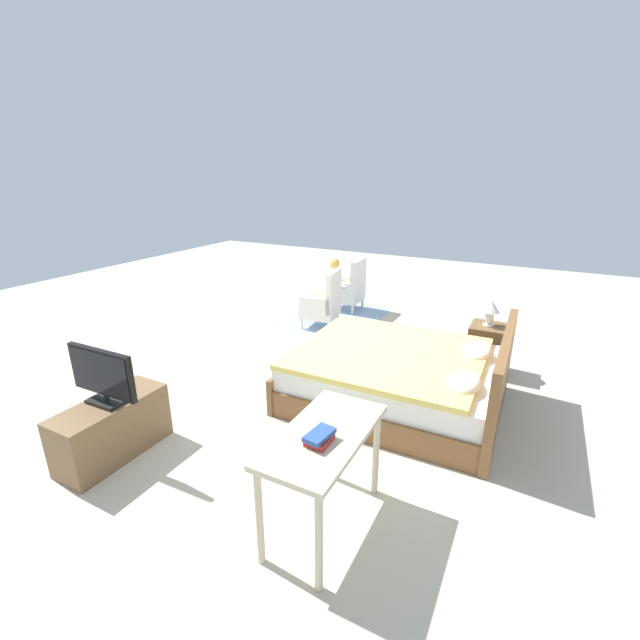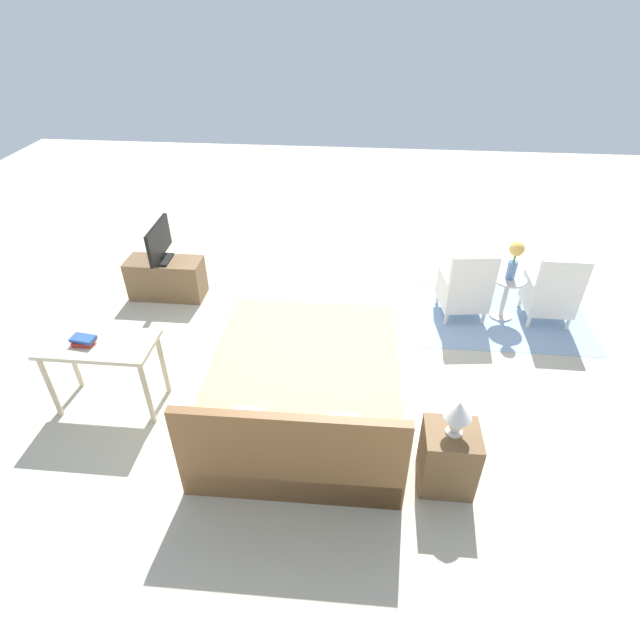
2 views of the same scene
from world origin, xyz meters
TOP-DOWN VIEW (x-y plane):
  - ground_plane at (0.00, 0.00)m, footprint 16.00×16.00m
  - floor_rug at (-2.10, -0.97)m, footprint 2.10×1.50m
  - bed at (0.16, 0.91)m, footprint 1.82×2.17m
  - armchair_by_window_left at (-2.61, -0.91)m, footprint 0.54×0.54m
  - armchair_by_window_right at (-1.59, -0.91)m, footprint 0.60×0.60m
  - side_table at (-2.10, -0.97)m, footprint 0.40×0.40m
  - flower_vase at (-2.10, -0.97)m, footprint 0.17×0.17m
  - nightstand at (-1.11, 1.61)m, footprint 0.44×0.41m
  - table_lamp at (-1.11, 1.61)m, footprint 0.22×0.22m
  - tv_stand at (2.21, -1.05)m, footprint 0.96×0.40m
  - tv_flatscreen at (2.21, -1.05)m, footprint 0.21×0.72m
  - vanity_desk at (2.06, 0.96)m, footprint 1.04×0.52m
  - book_stack at (2.17, 0.99)m, footprint 0.23×0.15m

SIDE VIEW (x-z plane):
  - ground_plane at x=0.00m, z-range 0.00..0.00m
  - floor_rug at x=-2.10m, z-range 0.00..0.01m
  - tv_stand at x=2.21m, z-range 0.00..0.52m
  - bed at x=0.16m, z-range -0.18..0.78m
  - nightstand at x=-1.11m, z-range 0.00..0.60m
  - side_table at x=-2.10m, z-range 0.07..0.62m
  - armchair_by_window_left at x=-2.61m, z-range -0.08..0.84m
  - armchair_by_window_right at x=-1.59m, z-range -0.08..0.84m
  - vanity_desk at x=2.06m, z-range 0.27..1.03m
  - tv_flatscreen at x=2.21m, z-range 0.53..1.03m
  - book_stack at x=2.17m, z-range 0.77..0.84m
  - table_lamp at x=-1.11m, z-range 0.65..0.98m
  - flower_vase at x=-2.10m, z-range 0.60..1.08m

